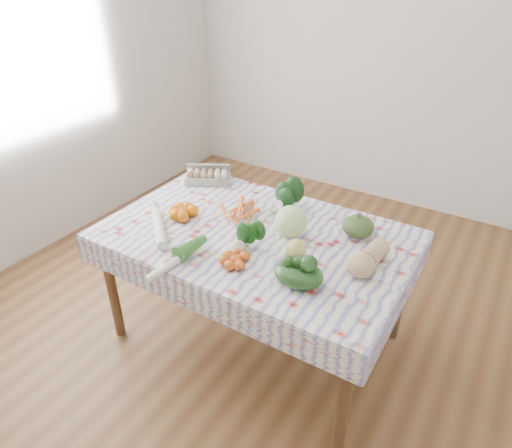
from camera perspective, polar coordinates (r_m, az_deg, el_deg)
name	(u,v)px	position (r m, az deg, el deg)	size (l,w,h in m)	color
ground	(256,334)	(2.98, 0.00, -13.64)	(4.50, 4.50, 0.00)	brown
wall_back	(397,47)	(4.26, 17.20, 20.40)	(4.00, 0.04, 2.80)	silver
dining_table	(256,246)	(2.55, 0.00, -2.73)	(1.60, 1.00, 0.75)	brown
tablecloth	(256,234)	(2.51, 0.00, -1.25)	(1.66, 1.06, 0.01)	white
egg_carton	(207,178)	(3.05, -6.08, 5.76)	(0.30, 0.12, 0.08)	#A6A6A1
carrot_bunch	(238,215)	(2.63, -2.29, 1.17)	(0.25, 0.23, 0.05)	orange
kale_bunch	(286,198)	(2.70, 3.83, 3.25)	(0.18, 0.15, 0.15)	#143A15
kabocha_squash	(358,226)	(2.52, 12.66, -0.28)	(0.17, 0.17, 0.11)	#3A5527
cabbage	(291,222)	(2.44, 4.42, 0.31)	(0.18, 0.18, 0.18)	#C5E091
butternut_squash	(369,257)	(2.27, 13.89, -3.97)	(0.13, 0.28, 0.13)	tan
orange_cluster	(184,212)	(2.67, -9.05, 1.53)	(0.22, 0.22, 0.07)	orange
broccoli	(245,239)	(2.36, -1.37, -1.93)	(0.14, 0.14, 0.10)	#184F16
mandarin_cluster	(236,259)	(2.25, -2.56, -4.37)	(0.19, 0.19, 0.06)	#D85918
grapefruit	(296,249)	(2.29, 5.00, -3.14)	(0.11, 0.11, 0.11)	#D9CB67
spinach_bag	(299,274)	(2.12, 5.37, -6.25)	(0.24, 0.19, 0.10)	#173514
daikon	(159,228)	(2.55, -11.99, -0.48)	(0.06, 0.06, 0.40)	white
leek	(177,260)	(2.29, -9.90, -4.48)	(0.04, 0.04, 0.39)	white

